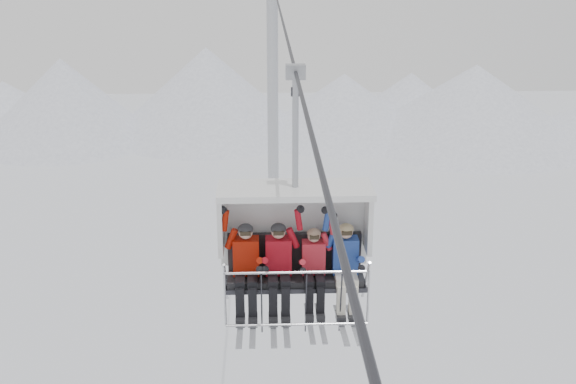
{
  "coord_description": "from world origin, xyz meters",
  "views": [
    {
      "loc": [
        -0.49,
        -13.91,
        15.18
      ],
      "look_at": [
        0.0,
        0.0,
        10.27
      ],
      "focal_mm": 45.0,
      "sensor_mm": 36.0,
      "label": 1
    }
  ],
  "objects_px": {
    "skier_far_left": "(246,266)",
    "skier_far_right": "(346,265)",
    "lift_tower_right": "(273,132)",
    "skier_center_left": "(279,266)",
    "skier_center_right": "(314,268)",
    "chairlift_carrier": "(295,231)"
  },
  "relations": [
    {
      "from": "skier_center_left",
      "to": "skier_far_right",
      "type": "relative_size",
      "value": 1.0
    },
    {
      "from": "skier_far_left",
      "to": "skier_center_right",
      "type": "height_order",
      "value": "skier_far_left"
    },
    {
      "from": "lift_tower_right",
      "to": "chairlift_carrier",
      "type": "xyz_separation_m",
      "value": [
        0.0,
        -25.1,
        4.91
      ]
    },
    {
      "from": "skier_far_right",
      "to": "skier_center_right",
      "type": "bearing_deg",
      "value": -178.85
    },
    {
      "from": "lift_tower_right",
      "to": "skier_center_left",
      "type": "xyz_separation_m",
      "value": [
        -0.27,
        -25.4,
        4.44
      ]
    },
    {
      "from": "lift_tower_right",
      "to": "skier_center_left",
      "type": "height_order",
      "value": "lift_tower_right"
    },
    {
      "from": "skier_far_left",
      "to": "skier_far_right",
      "type": "height_order",
      "value": "skier_far_left"
    },
    {
      "from": "chairlift_carrier",
      "to": "skier_center_left",
      "type": "distance_m",
      "value": 0.62
    },
    {
      "from": "chairlift_carrier",
      "to": "skier_far_left",
      "type": "relative_size",
      "value": 2.36
    },
    {
      "from": "skier_center_right",
      "to": "skier_far_right",
      "type": "distance_m",
      "value": 0.51
    },
    {
      "from": "lift_tower_right",
      "to": "skier_center_left",
      "type": "bearing_deg",
      "value": -90.6
    },
    {
      "from": "skier_center_right",
      "to": "lift_tower_right",
      "type": "bearing_deg",
      "value": 90.67
    },
    {
      "from": "skier_center_left",
      "to": "skier_far_right",
      "type": "xyz_separation_m",
      "value": [
        1.08,
        -0.0,
        -0.01
      ]
    },
    {
      "from": "skier_center_left",
      "to": "skier_far_left",
      "type": "bearing_deg",
      "value": 180.0
    },
    {
      "from": "skier_center_left",
      "to": "lift_tower_right",
      "type": "bearing_deg",
      "value": 89.4
    },
    {
      "from": "skier_center_left",
      "to": "skier_center_right",
      "type": "height_order",
      "value": "skier_center_left"
    },
    {
      "from": "skier_center_right",
      "to": "skier_far_right",
      "type": "xyz_separation_m",
      "value": [
        0.51,
        0.01,
        0.03
      ]
    },
    {
      "from": "skier_far_left",
      "to": "skier_center_left",
      "type": "height_order",
      "value": "same"
    },
    {
      "from": "skier_center_left",
      "to": "skier_far_right",
      "type": "bearing_deg",
      "value": -0.13
    },
    {
      "from": "skier_far_right",
      "to": "lift_tower_right",
      "type": "bearing_deg",
      "value": 91.83
    },
    {
      "from": "chairlift_carrier",
      "to": "skier_far_right",
      "type": "distance_m",
      "value": 0.99
    },
    {
      "from": "skier_center_right",
      "to": "chairlift_carrier",
      "type": "bearing_deg",
      "value": 133.25
    }
  ]
}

